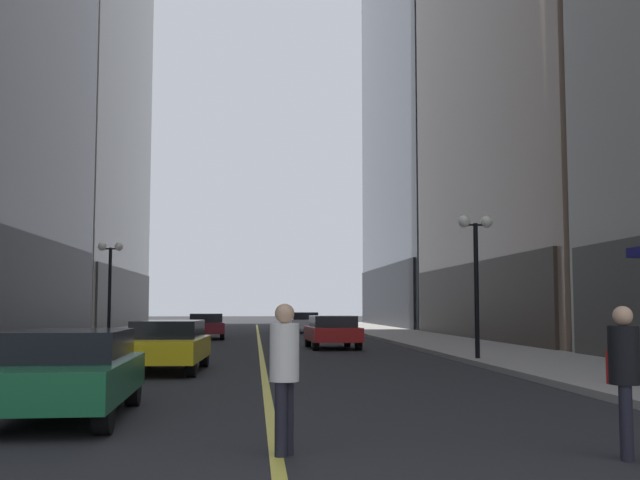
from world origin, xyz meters
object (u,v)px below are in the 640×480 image
object	(u,v)px
pedestrian_in_black_coat	(624,370)
street_lamp_right_mid	(476,254)
fire_hydrant_right	(613,371)
car_yellow	(168,344)
car_red	(332,331)
pedestrian_in_white_shirt	(284,366)
car_maroon	(206,325)
car_white	(305,322)
street_lamp_left_far	(110,270)
car_green	(68,371)

from	to	relation	value
pedestrian_in_black_coat	street_lamp_right_mid	size ratio (longest dim) A/B	0.38
street_lamp_right_mid	fire_hydrant_right	bearing A→B (deg)	-86.33
car_yellow	pedestrian_in_black_coat	xyz separation A→B (m)	(6.35, -12.22, 0.26)
car_red	pedestrian_in_white_shirt	world-z (taller)	pedestrian_in_white_shirt
pedestrian_in_black_coat	car_maroon	bearing A→B (deg)	101.34
car_red	car_white	world-z (taller)	same
car_maroon	street_lamp_right_mid	bearing A→B (deg)	-63.54
car_yellow	car_red	world-z (taller)	same
car_yellow	pedestrian_in_black_coat	size ratio (longest dim) A/B	2.73
street_lamp_left_far	fire_hydrant_right	world-z (taller)	street_lamp_left_far
car_maroon	street_lamp_left_far	xyz separation A→B (m)	(-3.65, -7.52, 2.54)
pedestrian_in_black_coat	car_red	bearing A→B (deg)	92.38
pedestrian_in_black_coat	fire_hydrant_right	bearing A→B (deg)	65.59
street_lamp_left_far	street_lamp_right_mid	distance (m)	16.79
car_green	car_maroon	size ratio (longest dim) A/B	0.98
pedestrian_in_black_coat	street_lamp_left_far	distance (m)	27.47
pedestrian_in_white_shirt	street_lamp_left_far	distance (m)	25.77
car_maroon	car_white	size ratio (longest dim) A/B	0.93
car_white	pedestrian_in_black_coat	world-z (taller)	pedestrian_in_black_coat
street_lamp_left_far	pedestrian_in_white_shirt	bearing A→B (deg)	-75.36
car_maroon	fire_hydrant_right	distance (m)	27.90
pedestrian_in_white_shirt	pedestrian_in_black_coat	xyz separation A→B (m)	(3.76, -0.54, -0.02)
street_lamp_left_far	street_lamp_right_mid	size ratio (longest dim) A/B	1.00
car_green	car_red	bearing A→B (deg)	72.86
car_maroon	car_green	bearing A→B (deg)	-90.59
fire_hydrant_right	street_lamp_right_mid	bearing A→B (deg)	93.67
street_lamp_left_far	fire_hydrant_right	distance (m)	23.09
car_yellow	car_white	size ratio (longest dim) A/B	0.96
street_lamp_left_far	fire_hydrant_right	xyz separation A→B (m)	(13.30, -18.66, -2.86)
car_red	street_lamp_right_mid	bearing A→B (deg)	-67.51
street_lamp_right_mid	car_white	bearing A→B (deg)	96.96
car_yellow	fire_hydrant_right	world-z (taller)	car_yellow
car_red	car_maroon	world-z (taller)	same
car_white	street_lamp_right_mid	bearing A→B (deg)	-83.04
car_red	car_green	bearing A→B (deg)	-107.14
car_green	car_maroon	xyz separation A→B (m)	(0.30, 29.18, 0.00)
car_yellow	fire_hydrant_right	distance (m)	10.89
car_yellow	pedestrian_in_white_shirt	world-z (taller)	pedestrian_in_white_shirt
car_green	street_lamp_right_mid	distance (m)	14.57
car_maroon	car_yellow	bearing A→B (deg)	-89.30
car_red	street_lamp_right_mid	size ratio (longest dim) A/B	0.94
pedestrian_in_white_shirt	pedestrian_in_black_coat	size ratio (longest dim) A/B	1.02
car_green	car_yellow	world-z (taller)	same
pedestrian_in_black_coat	car_green	bearing A→B (deg)	151.66
street_lamp_right_mid	car_maroon	bearing A→B (deg)	116.46
car_maroon	pedestrian_in_white_shirt	xyz separation A→B (m)	(2.84, -32.36, 0.28)
fire_hydrant_right	car_green	bearing A→B (deg)	-163.21
car_yellow	street_lamp_right_mid	bearing A→B (deg)	14.45
car_white	street_lamp_right_mid	world-z (taller)	street_lamp_right_mid
car_white	street_lamp_right_mid	size ratio (longest dim) A/B	1.08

